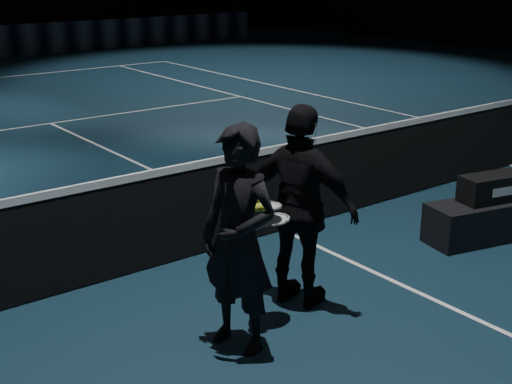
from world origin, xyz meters
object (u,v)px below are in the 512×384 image
player_a (239,240)px  tennis_balls (259,205)px  player_bench (489,219)px  racket_lower (274,220)px  racket_bag (492,188)px  racket_upper (266,206)px  player_b (302,208)px

player_a → tennis_balls: player_a is taller
player_bench → player_a: bearing=-163.9°
racket_lower → racket_bag: bearing=-16.7°
racket_upper → tennis_balls: (-0.13, -0.08, 0.06)m
tennis_balls → player_a: bearing=-161.5°
player_a → racket_upper: (0.37, 0.16, 0.13)m
player_a → racket_lower: player_a is taller
player_b → racket_lower: player_b is taller
player_bench → player_a: player_a is taller
racket_bag → player_b: 2.51m
player_a → racket_lower: (0.43, 0.13, 0.02)m
racket_bag → racket_lower: bearing=-166.2°
player_b → racket_lower: (-0.38, -0.12, 0.02)m
player_b → player_a: bearing=86.3°
player_bench → racket_upper: racket_upper is taller
racket_bag → tennis_balls: (-3.06, -0.09, 0.49)m
tennis_balls → racket_bag: bearing=1.7°
racket_bag → tennis_balls: bearing=-165.2°
racket_lower → racket_upper: bearing=141.3°
player_bench → racket_upper: (-2.93, -0.01, 0.78)m
racket_lower → tennis_balls: size_ratio=5.67×
player_b → tennis_balls: bearing=85.8°
racket_upper → tennis_balls: tennis_balls is taller
player_b → tennis_balls: player_b is taller
racket_bag → racket_upper: racket_upper is taller
racket_bag → player_b: size_ratio=0.40×
racket_bag → racket_upper: (-2.93, -0.01, 0.43)m
racket_bag → player_a: (-3.30, -0.17, 0.30)m
player_a → racket_upper: size_ratio=2.49×
player_bench → racket_lower: size_ratio=2.01×
racket_lower → racket_upper: 0.13m
player_a → player_b: same height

